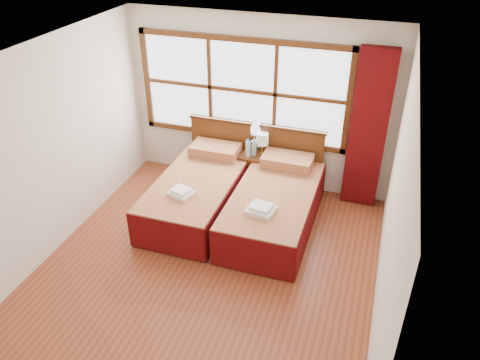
% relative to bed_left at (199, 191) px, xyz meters
% --- Properties ---
extents(floor, '(4.50, 4.50, 0.00)m').
position_rel_bed_left_xyz_m(floor, '(0.57, -1.20, -0.32)').
color(floor, brown).
rests_on(floor, ground).
extents(ceiling, '(4.50, 4.50, 0.00)m').
position_rel_bed_left_xyz_m(ceiling, '(0.57, -1.20, 2.28)').
color(ceiling, white).
rests_on(ceiling, wall_back).
extents(wall_back, '(4.00, 0.00, 4.00)m').
position_rel_bed_left_xyz_m(wall_back, '(0.57, 1.05, 0.98)').
color(wall_back, silver).
rests_on(wall_back, floor).
extents(wall_left, '(0.00, 4.50, 4.50)m').
position_rel_bed_left_xyz_m(wall_left, '(-1.43, -1.20, 0.98)').
color(wall_left, silver).
rests_on(wall_left, floor).
extents(wall_right, '(0.00, 4.50, 4.50)m').
position_rel_bed_left_xyz_m(wall_right, '(2.57, -1.20, 0.98)').
color(wall_right, silver).
rests_on(wall_right, floor).
extents(window, '(3.16, 0.06, 1.56)m').
position_rel_bed_left_xyz_m(window, '(0.32, 1.02, 1.18)').
color(window, white).
rests_on(window, wall_back).
extents(curtain, '(0.50, 0.16, 2.30)m').
position_rel_bed_left_xyz_m(curtain, '(2.17, 0.91, 0.85)').
color(curtain, '#57080A').
rests_on(curtain, wall_back).
extents(bed_left, '(1.06, 2.08, 1.03)m').
position_rel_bed_left_xyz_m(bed_left, '(0.00, 0.00, 0.00)').
color(bed_left, '#371C0B').
rests_on(bed_left, floor).
extents(bed_right, '(1.07, 2.09, 1.04)m').
position_rel_bed_left_xyz_m(bed_right, '(1.12, -0.00, 0.00)').
color(bed_right, '#371C0B').
rests_on(bed_right, floor).
extents(nightstand, '(0.45, 0.44, 0.59)m').
position_rel_bed_left_xyz_m(nightstand, '(0.60, 0.80, -0.02)').
color(nightstand, '#502A11').
rests_on(nightstand, floor).
extents(towels_left, '(0.36, 0.34, 0.09)m').
position_rel_bed_left_xyz_m(towels_left, '(-0.03, -0.50, 0.28)').
color(towels_left, white).
rests_on(towels_left, bed_left).
extents(towels_right, '(0.37, 0.34, 0.10)m').
position_rel_bed_left_xyz_m(towels_right, '(1.07, -0.55, 0.28)').
color(towels_right, white).
rests_on(towels_right, bed_right).
extents(lamp, '(0.18, 0.18, 0.35)m').
position_rel_bed_left_xyz_m(lamp, '(0.69, 0.83, 0.53)').
color(lamp, gold).
rests_on(lamp, nightstand).
extents(bottle_near, '(0.07, 0.07, 0.28)m').
position_rel_bed_left_xyz_m(bottle_near, '(0.51, 0.71, 0.41)').
color(bottle_near, '#A4C4D2').
rests_on(bottle_near, nightstand).
extents(bottle_far, '(0.07, 0.07, 0.27)m').
position_rel_bed_left_xyz_m(bottle_far, '(0.58, 0.77, 0.40)').
color(bottle_far, '#A4C4D2').
rests_on(bottle_far, nightstand).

